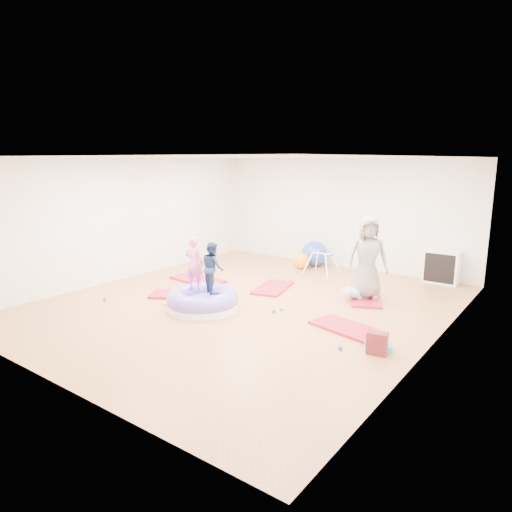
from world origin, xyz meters
The scene contains 19 objects.
room centered at (0.00, 0.00, 1.40)m, with size 7.01×8.01×2.81m.
gym_mat_front_left centered at (-1.44, -0.39, 0.03)m, with size 1.20×0.60×0.05m, color red.
gym_mat_mid_left centered at (-1.96, 0.68, 0.03)m, with size 1.31×0.65×0.05m, color red.
gym_mat_center_back centered at (-0.18, 1.15, 0.03)m, with size 1.20×0.60×0.05m, color red.
gym_mat_right centered at (2.18, -0.11, 0.03)m, with size 1.21×0.61×0.05m, color red.
gym_mat_rear_right centered at (1.78, 1.61, 0.02)m, with size 1.15×0.58×0.05m, color red.
inflatable_cushion centered at (-0.45, -0.77, 0.17)m, with size 1.35×1.35×0.43m.
child_pink centered at (-0.70, -0.71, 0.90)m, with size 0.37×0.24×1.02m, color pink.
child_navy centered at (-0.27, -0.68, 0.87)m, with size 0.46×0.36×0.95m, color navy.
adult_caregiver centered at (1.75, 1.63, 0.86)m, with size 0.80×0.52×1.63m, color gray.
infant centered at (1.55, 1.37, 0.16)m, with size 0.39×0.39×0.23m.
ball_pit_balls centered at (-0.46, -0.25, 0.03)m, with size 4.89×2.56×0.07m.
exercise_ball_blue centered at (-0.51, 3.59, 0.33)m, with size 0.66×0.66×0.66m, color blue.
exercise_ball_orange centered at (-0.63, 3.12, 0.21)m, with size 0.42×0.42×0.42m, color orange.
infant_play_gym centered at (0.09, 2.86, 0.37)m, with size 0.72×0.68×0.55m.
cube_shelf centered at (2.63, 3.79, 0.38)m, with size 0.76×0.37×0.76m.
balance_disc centered at (2.90, -0.59, 0.04)m, with size 0.39×0.39×0.09m, color teal.
backpack centered at (2.95, -0.75, 0.17)m, with size 0.29×0.18×0.33m, color #B02033.
yellow_toy centered at (-1.20, -0.94, 0.02)m, with size 0.21×0.21×0.03m, color #FCA82B.
Camera 1 is at (5.19, -6.75, 2.77)m, focal length 32.00 mm.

